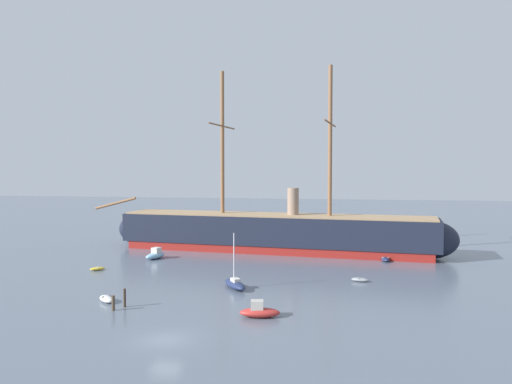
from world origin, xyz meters
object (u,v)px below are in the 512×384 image
motorboat_far_left (136,237)px  dinghy_distant_centre (288,235)px  dinghy_alongside_stern (385,259)px  mooring_piling_nearest (113,303)px  dinghy_foreground_left (107,299)px  dinghy_mid_left (97,269)px  mooring_piling_left_pair (125,298)px  sailboat_near_centre (235,284)px  dinghy_mid_right (360,280)px  motorboat_far_right (437,247)px  motorboat_foreground_right (259,311)px  motorboat_alongside_bow (155,255)px  tall_ship (274,232)px

motorboat_far_left → dinghy_distant_centre: motorboat_far_left is taller
dinghy_alongside_stern → mooring_piling_nearest: bearing=-131.3°
dinghy_alongside_stern → dinghy_foreground_left: bearing=-136.1°
dinghy_foreground_left → dinghy_mid_left: bearing=121.0°
dinghy_alongside_stern → motorboat_far_left: (-46.74, 14.33, 0.29)m
motorboat_far_left → mooring_piling_left_pair: 49.04m
sailboat_near_centre → dinghy_mid_right: sailboat_near_centre is taller
dinghy_alongside_stern → motorboat_far_right: size_ratio=0.90×
dinghy_foreground_left → motorboat_foreground_right: size_ratio=0.69×
motorboat_far_left → dinghy_alongside_stern: bearing=-17.0°
dinghy_mid_right → dinghy_distant_centre: dinghy_distant_centre is taller
motorboat_far_left → mooring_piling_nearest: bearing=-68.5°
dinghy_mid_right → motorboat_alongside_bow: (-31.11, 10.61, 0.35)m
motorboat_far_left → dinghy_foreground_left: bearing=-69.7°
dinghy_foreground_left → motorboat_far_right: motorboat_far_right is taller
tall_ship → motorboat_foreground_right: size_ratio=15.94×
motorboat_foreground_right → mooring_piling_left_pair: bearing=175.9°
motorboat_far_left → mooring_piling_left_pair: size_ratio=2.30×
dinghy_distant_centre → mooring_piling_nearest: bearing=-100.3°
sailboat_near_centre → dinghy_mid_right: bearing=23.7°
tall_ship → dinghy_alongside_stern: bearing=-18.3°
motorboat_foreground_right → motorboat_alongside_bow: bearing=127.8°
motorboat_far_left → motorboat_far_right: motorboat_far_left is taller
sailboat_near_centre → mooring_piling_left_pair: bearing=-133.6°
motorboat_far_right → mooring_piling_nearest: 59.21m
motorboat_far_right → dinghy_mid_left: bearing=-151.0°
motorboat_alongside_bow → mooring_piling_left_pair: bearing=-74.5°
dinghy_mid_left → motorboat_far_left: size_ratio=0.49×
motorboat_far_right → mooring_piling_left_pair: mooring_piling_left_pair is taller
dinghy_foreground_left → dinghy_alongside_stern: 42.41m
motorboat_far_right → mooring_piling_nearest: size_ratio=2.10×
sailboat_near_centre → dinghy_alongside_stern: bearing=48.8°
tall_ship → mooring_piling_left_pair: bearing=-105.0°
dinghy_mid_right → dinghy_foreground_left: bearing=-151.2°
mooring_piling_left_pair → tall_ship: bearing=75.0°
motorboat_foreground_right → dinghy_distant_centre: (-4.21, 57.01, -0.29)m
sailboat_near_centre → mooring_piling_nearest: sailboat_near_centre is taller
motorboat_far_left → motorboat_far_right: bearing=-1.3°
motorboat_foreground_right → motorboat_far_right: 50.71m
tall_ship → dinghy_mid_right: tall_ship is taller
mooring_piling_nearest → dinghy_alongside_stern: bearing=48.7°
dinghy_mid_right → mooring_piling_nearest: bearing=-144.3°
tall_ship → dinghy_distant_centre: bearing=90.2°
dinghy_mid_left → mooring_piling_left_pair: (11.82, -16.56, 0.69)m
motorboat_far_left → dinghy_distant_centre: 30.73m
dinghy_foreground_left → dinghy_mid_right: dinghy_foreground_left is taller
dinghy_foreground_left → dinghy_mid_left: size_ratio=1.31×
dinghy_mid_right → motorboat_alongside_bow: 32.87m
dinghy_mid_left → motorboat_far_right: size_ratio=0.67×
dinghy_alongside_stern → motorboat_alongside_bow: bearing=-173.1°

